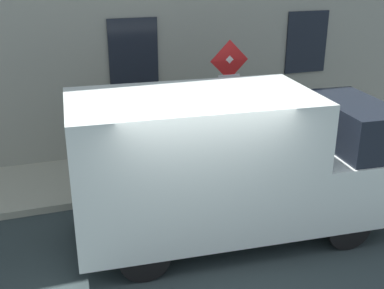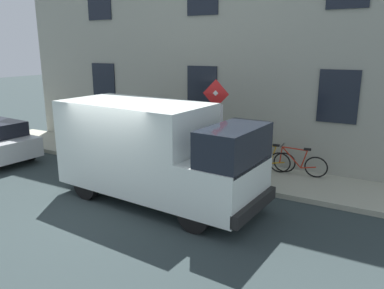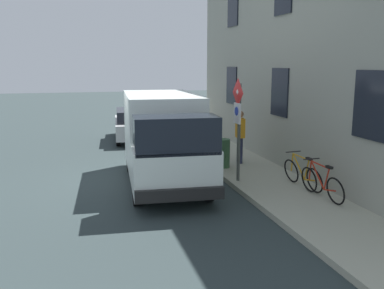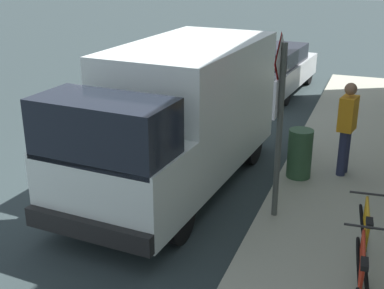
{
  "view_description": "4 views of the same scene",
  "coord_description": "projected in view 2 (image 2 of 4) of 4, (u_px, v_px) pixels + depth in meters",
  "views": [
    {
      "loc": [
        -6.17,
        2.17,
        4.49
      ],
      "look_at": [
        1.48,
        -0.4,
        1.32
      ],
      "focal_mm": 45.38,
      "sensor_mm": 36.0,
      "label": 1
    },
    {
      "loc": [
        -6.9,
        -5.92,
        3.82
      ],
      "look_at": [
        1.42,
        -1.26,
        1.35
      ],
      "focal_mm": 35.17,
      "sensor_mm": 36.0,
      "label": 2
    },
    {
      "loc": [
        -1.79,
        -12.27,
        3.37
      ],
      "look_at": [
        1.52,
        0.1,
        0.92
      ],
      "focal_mm": 39.92,
      "sensor_mm": 36.0,
      "label": 3
    },
    {
      "loc": [
        3.77,
        -8.62,
        4.02
      ],
      "look_at": [
        1.12,
        -1.63,
        1.2
      ],
      "focal_mm": 48.13,
      "sensor_mm": 36.0,
      "label": 4
    }
  ],
  "objects": [
    {
      "name": "sidewalk_slab",
      "position": [
        186.0,
        165.0,
        12.34
      ],
      "size": [
        2.18,
        17.8,
        0.14
      ],
      "primitive_type": "cube",
      "color": "#A6A691",
      "rests_on": "ground_plane"
    },
    {
      "name": "delivery_van",
      "position": [
        154.0,
        150.0,
        9.34
      ],
      "size": [
        2.37,
        5.46,
        2.5
      ],
      "rotation": [
        0.0,
        0.0,
        4.64
      ],
      "color": "silver",
      "rests_on": "ground_plane"
    },
    {
      "name": "sign_post_stacked",
      "position": [
        216.0,
        116.0,
        10.43
      ],
      "size": [
        0.15,
        0.56,
        2.72
      ],
      "color": "#474C47",
      "rests_on": "sidewalk_slab"
    },
    {
      "name": "bicycle_orange",
      "position": [
        267.0,
        159.0,
        11.48
      ],
      "size": [
        0.46,
        1.72,
        0.89
      ],
      "rotation": [
        0.0,
        0.0,
        1.66
      ],
      "color": "black",
      "rests_on": "sidewalk_slab"
    },
    {
      "name": "building_facade",
      "position": [
        207.0,
        46.0,
        12.6
      ],
      "size": [
        0.75,
        15.8,
        7.73
      ],
      "color": "#96988A",
      "rests_on": "ground_plane"
    },
    {
      "name": "pedestrian",
      "position": [
        171.0,
        134.0,
        12.35
      ],
      "size": [
        0.33,
        0.44,
        1.72
      ],
      "rotation": [
        0.0,
        0.0,
        6.1
      ],
      "color": "#262B47",
      "rests_on": "sidewalk_slab"
    },
    {
      "name": "ground_plane",
      "position": [
        122.0,
        202.0,
        9.59
      ],
      "size": [
        80.0,
        80.0,
        0.0
      ],
      "primitive_type": "plane",
      "color": "#2C3738"
    },
    {
      "name": "litter_bin",
      "position": [
        171.0,
        155.0,
        11.65
      ],
      "size": [
        0.44,
        0.44,
        0.9
      ],
      "primitive_type": "cylinder",
      "color": "#2D5133",
      "rests_on": "sidewalk_slab"
    },
    {
      "name": "bicycle_red",
      "position": [
        297.0,
        163.0,
        11.04
      ],
      "size": [
        0.46,
        1.72,
        0.89
      ],
      "rotation": [
        0.0,
        0.0,
        1.64
      ],
      "color": "black",
      "rests_on": "sidewalk_slab"
    }
  ]
}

